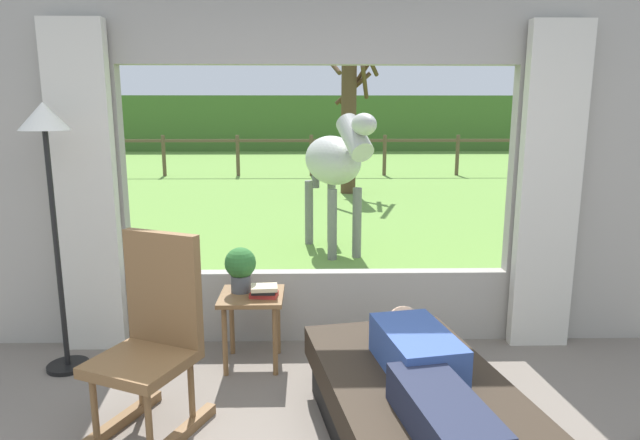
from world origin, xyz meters
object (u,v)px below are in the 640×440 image
(rocking_chair, at_px, (153,337))
(horse, at_px, (335,162))
(floor_lamp_left, at_px, (48,157))
(recliner_sofa, at_px, (420,419))
(potted_plant, at_px, (240,267))
(reclining_person, at_px, (424,369))
(book_stack, at_px, (264,291))
(pasture_tree, at_px, (349,115))
(side_table, at_px, (252,307))

(rocking_chair, bearing_deg, horse, 96.70)
(rocking_chair, distance_m, floor_lamp_left, 1.45)
(recliner_sofa, bearing_deg, potted_plant, 121.74)
(recliner_sofa, xyz_separation_m, reclining_person, (-0.00, -0.05, 0.30))
(book_stack, distance_m, pasture_tree, 8.27)
(side_table, distance_m, horse, 3.22)
(book_stack, bearing_deg, rocking_chair, -127.73)
(horse, bearing_deg, book_stack, 59.43)
(potted_plant, distance_m, book_stack, 0.25)
(side_table, height_order, potted_plant, potted_plant)
(reclining_person, bearing_deg, rocking_chair, 155.14)
(side_table, distance_m, pasture_tree, 8.24)
(reclining_person, xyz_separation_m, side_table, (-0.97, 1.14, -0.10))
(rocking_chair, relative_size, pasture_tree, 0.36)
(rocking_chair, bearing_deg, pasture_tree, 102.79)
(side_table, xyz_separation_m, potted_plant, (-0.08, 0.06, 0.28))
(side_table, relative_size, floor_lamp_left, 0.28)
(pasture_tree, bearing_deg, potted_plant, -99.55)
(recliner_sofa, height_order, reclining_person, reclining_person)
(recliner_sofa, relative_size, book_stack, 9.28)
(reclining_person, bearing_deg, floor_lamp_left, 143.53)
(side_table, bearing_deg, potted_plant, 143.13)
(side_table, height_order, book_stack, book_stack)
(reclining_person, xyz_separation_m, book_stack, (-0.88, 1.09, 0.04))
(potted_plant, bearing_deg, rocking_chair, -114.71)
(reclining_person, height_order, rocking_chair, rocking_chair)
(recliner_sofa, distance_m, rocking_chair, 1.50)
(reclining_person, distance_m, horse, 4.26)
(book_stack, bearing_deg, floor_lamp_left, 179.30)
(recliner_sofa, xyz_separation_m, side_table, (-0.97, 1.09, 0.21))
(rocking_chair, height_order, potted_plant, rocking_chair)
(side_table, distance_m, book_stack, 0.17)
(horse, bearing_deg, potted_plant, 55.89)
(side_table, distance_m, floor_lamp_left, 1.67)
(reclining_person, distance_m, side_table, 1.50)
(floor_lamp_left, xyz_separation_m, pasture_tree, (2.56, 8.09, 0.20))
(rocking_chair, distance_m, potted_plant, 0.93)
(recliner_sofa, bearing_deg, floor_lamp_left, 144.55)
(recliner_sofa, distance_m, book_stack, 1.40)
(side_table, height_order, horse, horse)
(recliner_sofa, distance_m, side_table, 1.48)
(rocking_chair, height_order, book_stack, rocking_chair)
(recliner_sofa, distance_m, floor_lamp_left, 2.80)
(reclining_person, xyz_separation_m, horse, (-0.25, 4.20, 0.63))
(horse, bearing_deg, rocking_chair, 53.66)
(horse, bearing_deg, side_table, 57.59)
(recliner_sofa, height_order, potted_plant, potted_plant)
(pasture_tree, bearing_deg, side_table, -98.93)
(floor_lamp_left, bearing_deg, book_stack, -0.70)
(recliner_sofa, height_order, rocking_chair, rocking_chair)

